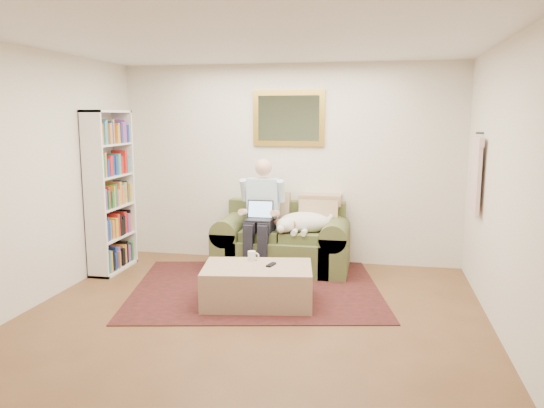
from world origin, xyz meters
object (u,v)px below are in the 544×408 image
(seated_man, at_px, (260,217))
(laptop, at_px, (259,215))
(ottoman, at_px, (258,285))
(sofa, at_px, (282,247))
(bookshelf, at_px, (110,192))
(coffee_mug, at_px, (252,256))
(sleeping_dog, at_px, (305,222))

(seated_man, relative_size, laptop, 4.33)
(seated_man, bearing_deg, ottoman, -79.01)
(ottoman, bearing_deg, sofa, 88.87)
(ottoman, height_order, bookshelf, bookshelf)
(coffee_mug, bearing_deg, laptop, 97.34)
(seated_man, bearing_deg, sofa, 31.45)
(ottoman, height_order, coffee_mug, coffee_mug)
(laptop, xyz_separation_m, bookshelf, (-1.85, -0.23, 0.27))
(sofa, distance_m, seated_man, 0.51)
(seated_man, distance_m, sleeping_dog, 0.56)
(laptop, bearing_deg, seated_man, 90.00)
(sleeping_dog, relative_size, ottoman, 0.62)
(ottoman, bearing_deg, seated_man, 100.99)
(laptop, relative_size, sleeping_dog, 0.47)
(sofa, distance_m, laptop, 0.56)
(laptop, bearing_deg, sleeping_dog, 13.64)
(sofa, xyz_separation_m, coffee_mug, (-0.14, -1.09, 0.17))
(ottoman, relative_size, bookshelf, 0.55)
(laptop, height_order, ottoman, laptop)
(sofa, height_order, bookshelf, bookshelf)
(sleeping_dog, relative_size, bookshelf, 0.34)
(ottoman, distance_m, bookshelf, 2.38)
(sofa, height_order, laptop, laptop)
(seated_man, bearing_deg, laptop, -90.00)
(laptop, bearing_deg, sofa, 41.02)
(bookshelf, bearing_deg, laptop, 7.00)
(laptop, distance_m, bookshelf, 1.88)
(sofa, relative_size, laptop, 5.15)
(seated_man, distance_m, coffee_mug, 0.98)
(sleeping_dog, bearing_deg, laptop, -166.36)
(coffee_mug, bearing_deg, seated_man, 96.84)
(sofa, relative_size, seated_man, 1.19)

